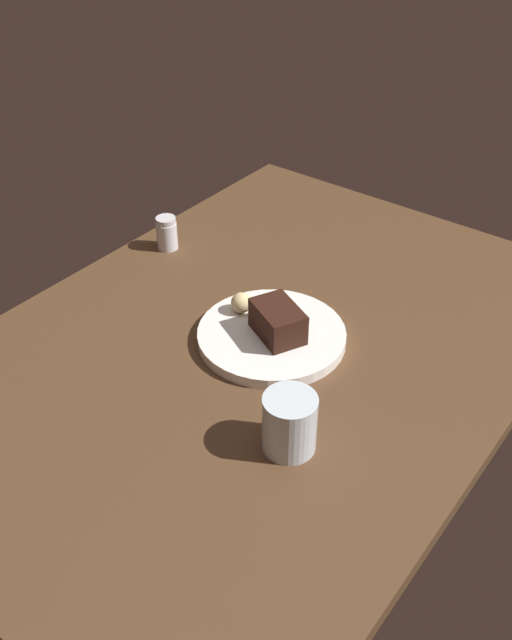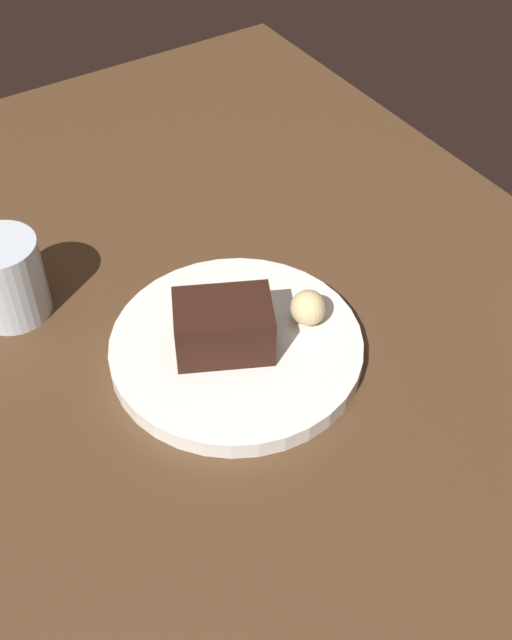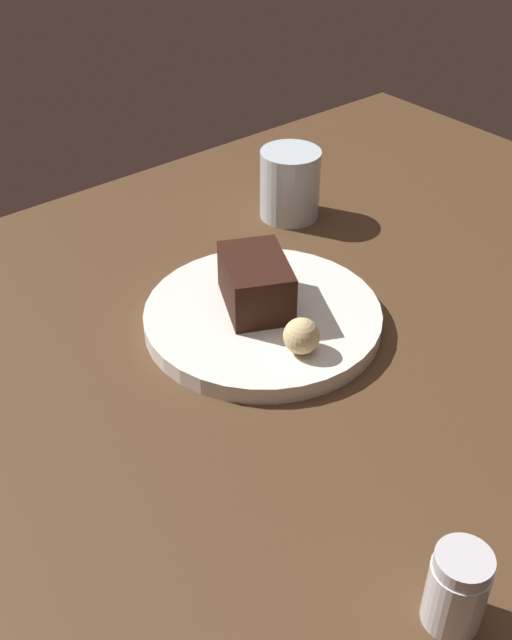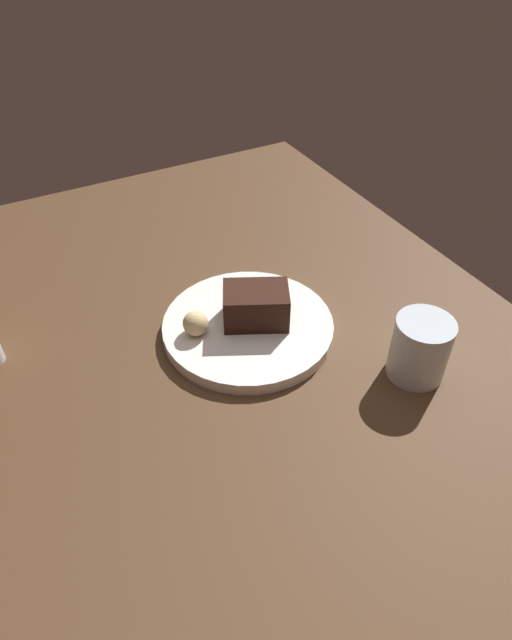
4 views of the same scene
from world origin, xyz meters
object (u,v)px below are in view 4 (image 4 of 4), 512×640
at_px(bread_roll, 195,323).
at_px(dessert_plate, 248,327).
at_px(water_glass, 420,348).
at_px(chocolate_cake_slice, 256,305).

bearing_deg(bread_roll, dessert_plate, 79.42).
xyz_separation_m(bread_roll, water_glass, (0.20, 0.24, 0.01)).
xyz_separation_m(dessert_plate, bread_roll, (-0.01, -0.08, 0.03)).
xyz_separation_m(chocolate_cake_slice, bread_roll, (-0.02, -0.09, -0.01)).
distance_m(dessert_plate, chocolate_cake_slice, 0.04).
height_order(dessert_plate, water_glass, water_glass).
bearing_deg(bread_roll, water_glass, 50.87).
relative_size(dessert_plate, water_glass, 2.80).
distance_m(dessert_plate, water_glass, 0.25).
xyz_separation_m(dessert_plate, water_glass, (0.18, 0.17, 0.04)).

